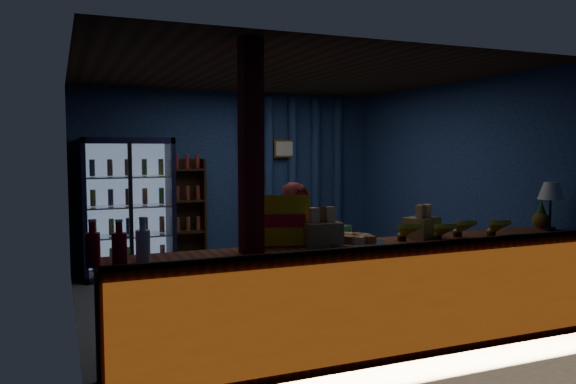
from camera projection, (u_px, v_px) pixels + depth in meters
name	position (u px, v px, depth m)	size (l,w,h in m)	color
ground	(285.00, 298.00, 6.58)	(4.60, 4.60, 0.00)	#515154
room_walls	(285.00, 165.00, 6.46)	(4.60, 4.60, 4.60)	navy
counter	(369.00, 299.00, 4.79)	(4.40, 0.57, 0.99)	brown
support_post	(251.00, 208.00, 4.33)	(0.16, 0.16, 2.60)	maroon
beverage_cooler	(128.00, 208.00, 7.69)	(1.20, 0.62, 1.90)	black
bottle_shelf	(187.00, 215.00, 8.15)	(0.50, 0.28, 1.60)	#361F11
curtain_folds	(293.00, 177.00, 8.83)	(1.74, 0.14, 2.50)	navy
framed_picture	(285.00, 149.00, 8.70)	(0.36, 0.04, 0.28)	#BA822E
shopkeeper	(298.00, 262.00, 5.10)	(0.53, 0.35, 1.45)	maroon
green_chair	(318.00, 246.00, 8.22)	(0.70, 0.72, 0.65)	#5EBD60
side_table	(289.00, 254.00, 8.07)	(0.61, 0.53, 0.56)	#361F11
yellow_sign	(279.00, 221.00, 4.66)	(0.54, 0.24, 0.42)	yellow
soda_bottles	(119.00, 247.00, 3.89)	(0.44, 0.18, 0.33)	red
snack_box_left	(322.00, 232.00, 4.69)	(0.32, 0.27, 0.32)	#A17C4D
snack_box_centre	(421.00, 226.00, 5.11)	(0.35, 0.32, 0.30)	#A17C4D
pastry_tray	(354.00, 241.00, 4.73)	(0.52, 0.52, 0.08)	silver
banana_bunches	(451.00, 229.00, 5.01)	(1.18, 0.32, 0.19)	gold
table_lamp	(551.00, 193.00, 5.50)	(0.24, 0.24, 0.48)	black
pineapple	(541.00, 217.00, 5.63)	(0.17, 0.17, 0.28)	olive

